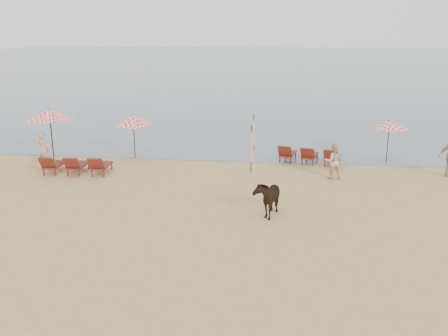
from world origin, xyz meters
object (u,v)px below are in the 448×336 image
object	(u,v)px
umbrella_open_left_a	(50,114)
umbrella_open_left_b	(133,120)
umbrella_closed_right	(253,130)
umbrella_closed_left	(251,144)
umbrella_open_right	(390,124)
beachgoer_left	(44,150)
lounger_cluster_left	(76,165)
lounger_cluster_right	(309,155)
cow	(268,197)
beachgoer_right_a	(333,161)

from	to	relation	value
umbrella_open_left_a	umbrella_open_left_b	distance (m)	3.93
umbrella_open_left_a	umbrella_closed_right	size ratio (longest dim) A/B	1.27
umbrella_open_left_b	umbrella_open_left_a	bearing A→B (deg)	-159.83
umbrella_closed_left	umbrella_open_right	bearing A→B (deg)	20.60
umbrella_open_left_b	umbrella_closed_right	bearing A→B (deg)	15.51
beachgoer_left	lounger_cluster_left	bearing A→B (deg)	177.30
lounger_cluster_right	beachgoer_left	world-z (taller)	beachgoer_left
cow	lounger_cluster_left	bearing A→B (deg)	166.71
umbrella_closed_left	beachgoer_left	world-z (taller)	umbrella_closed_left
cow	lounger_cluster_right	bearing A→B (deg)	87.58
umbrella_open_left_a	umbrella_closed_right	distance (m)	10.01
umbrella_open_right	beachgoer_left	distance (m)	16.51
beachgoer_right_a	umbrella_closed_right	bearing A→B (deg)	-53.43
umbrella_closed_right	beachgoer_right_a	bearing A→B (deg)	-45.45
lounger_cluster_left	lounger_cluster_right	bearing A→B (deg)	13.57
beachgoer_right_a	umbrella_open_left_b	bearing A→B (deg)	-21.56
umbrella_closed_right	beachgoer_left	world-z (taller)	umbrella_closed_right
cow	umbrella_closed_right	bearing A→B (deg)	108.51
umbrella_open_right	beachgoer_right_a	xyz separation A→B (m)	(-2.87, -2.98, -1.12)
umbrella_open_right	beachgoer_right_a	size ratio (longest dim) A/B	1.34
lounger_cluster_left	cow	xyz separation A→B (m)	(8.72, -4.07, 0.24)
cow	beachgoer_right_a	xyz separation A→B (m)	(2.69, 4.70, 0.12)
lounger_cluster_left	umbrella_open_left_a	xyz separation A→B (m)	(-1.86, 1.70, 1.98)
umbrella_open_left_b	umbrella_open_right	world-z (taller)	umbrella_open_left_b
umbrella_closed_right	cow	bearing A→B (deg)	-83.23
lounger_cluster_left	beachgoer_right_a	xyz separation A→B (m)	(11.42, 0.63, 0.36)
umbrella_open_left_b	umbrella_closed_right	xyz separation A→B (m)	(5.87, 1.44, -0.70)
lounger_cluster_left	umbrella_closed_left	size ratio (longest dim) A/B	1.34
umbrella_open_right	lounger_cluster_right	bearing A→B (deg)	-147.27
umbrella_closed_right	cow	xyz separation A→B (m)	(1.00, -8.46, -0.63)
lounger_cluster_right	umbrella_open_left_a	size ratio (longest dim) A/B	1.17
umbrella_open_right	lounger_cluster_left	bearing A→B (deg)	-141.69
umbrella_open_left_a	umbrella_open_left_b	xyz separation A→B (m)	(3.71, 1.24, -0.41)
umbrella_open_left_b	umbrella_closed_left	bearing A→B (deg)	-14.83
umbrella_open_left_b	umbrella_open_right	xyz separation A→B (m)	(12.44, 0.67, -0.08)
umbrella_open_left_a	umbrella_open_right	bearing A→B (deg)	23.18
beachgoer_left	umbrella_open_right	bearing A→B (deg)	-146.83
umbrella_open_left_a	beachgoer_right_a	size ratio (longest dim) A/B	1.69
beachgoer_right_a	umbrella_open_right	bearing A→B (deg)	-141.93
umbrella_open_right	umbrella_closed_right	bearing A→B (deg)	-162.59
lounger_cluster_right	umbrella_open_left_a	bearing A→B (deg)	-160.68
beachgoer_right_a	umbrella_closed_left	bearing A→B (deg)	-16.54
umbrella_open_left_b	umbrella_closed_left	size ratio (longest dim) A/B	1.06
umbrella_open_left_a	beachgoer_left	world-z (taller)	umbrella_open_left_a
lounger_cluster_left	lounger_cluster_right	size ratio (longest dim) A/B	0.93
lounger_cluster_left	umbrella_closed_left	world-z (taller)	umbrella_closed_left
lounger_cluster_left	beachgoer_left	xyz separation A→B (m)	(-1.98, 1.00, 0.40)
umbrella_closed_right	umbrella_open_left_b	bearing A→B (deg)	-166.19
beachgoer_left	beachgoer_right_a	size ratio (longest dim) A/B	1.06
lounger_cluster_right	cow	xyz separation A→B (m)	(-1.79, -7.11, 0.24)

